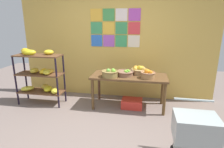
{
  "coord_description": "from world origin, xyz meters",
  "views": [
    {
      "loc": [
        0.73,
        -2.45,
        1.78
      ],
      "look_at": [
        0.1,
        0.98,
        0.8
      ],
      "focal_mm": 30.13,
      "sensor_mm": 36.0,
      "label": 1
    }
  ],
  "objects_px": {
    "banana_shelf_unit": "(40,73)",
    "produce_crate_under_table": "(132,103)",
    "shopping_cart": "(195,130)",
    "fruit_basket_back_right": "(139,70)",
    "fruit_basket_left": "(110,73)",
    "display_table": "(129,79)",
    "fruit_basket_right": "(148,74)",
    "fruit_basket_centre": "(125,73)"
  },
  "relations": [
    {
      "from": "display_table",
      "to": "produce_crate_under_table",
      "type": "height_order",
      "value": "display_table"
    },
    {
      "from": "banana_shelf_unit",
      "to": "fruit_basket_left",
      "type": "distance_m",
      "value": 1.55
    },
    {
      "from": "fruit_basket_right",
      "to": "produce_crate_under_table",
      "type": "relative_size",
      "value": 0.67
    },
    {
      "from": "fruit_basket_centre",
      "to": "fruit_basket_back_right",
      "type": "distance_m",
      "value": 0.35
    },
    {
      "from": "display_table",
      "to": "shopping_cart",
      "type": "relative_size",
      "value": 1.99
    },
    {
      "from": "fruit_basket_left",
      "to": "shopping_cart",
      "type": "distance_m",
      "value": 1.92
    },
    {
      "from": "banana_shelf_unit",
      "to": "produce_crate_under_table",
      "type": "relative_size",
      "value": 2.82
    },
    {
      "from": "produce_crate_under_table",
      "to": "fruit_basket_right",
      "type": "bearing_deg",
      "value": -16.31
    },
    {
      "from": "display_table",
      "to": "fruit_basket_left",
      "type": "relative_size",
      "value": 4.49
    },
    {
      "from": "banana_shelf_unit",
      "to": "fruit_basket_left",
      "type": "xyz_separation_m",
      "value": [
        1.55,
        0.01,
        0.07
      ]
    },
    {
      "from": "banana_shelf_unit",
      "to": "fruit_basket_right",
      "type": "xyz_separation_m",
      "value": [
        2.3,
        0.04,
        0.08
      ]
    },
    {
      "from": "fruit_basket_right",
      "to": "shopping_cart",
      "type": "bearing_deg",
      "value": -65.88
    },
    {
      "from": "banana_shelf_unit",
      "to": "fruit_basket_back_right",
      "type": "relative_size",
      "value": 3.5
    },
    {
      "from": "fruit_basket_left",
      "to": "fruit_basket_back_right",
      "type": "xyz_separation_m",
      "value": [
        0.58,
        0.33,
        0.0
      ]
    },
    {
      "from": "shopping_cart",
      "to": "produce_crate_under_table",
      "type": "bearing_deg",
      "value": 110.92
    },
    {
      "from": "fruit_basket_left",
      "to": "fruit_basket_back_right",
      "type": "bearing_deg",
      "value": 30.12
    },
    {
      "from": "fruit_basket_left",
      "to": "shopping_cart",
      "type": "height_order",
      "value": "fruit_basket_left"
    },
    {
      "from": "fruit_basket_back_right",
      "to": "fruit_basket_left",
      "type": "bearing_deg",
      "value": -149.88
    },
    {
      "from": "display_table",
      "to": "produce_crate_under_table",
      "type": "xyz_separation_m",
      "value": [
        0.08,
        -0.04,
        -0.52
      ]
    },
    {
      "from": "banana_shelf_unit",
      "to": "fruit_basket_centre",
      "type": "bearing_deg",
      "value": 4.66
    },
    {
      "from": "banana_shelf_unit",
      "to": "produce_crate_under_table",
      "type": "bearing_deg",
      "value": 3.78
    },
    {
      "from": "display_table",
      "to": "fruit_basket_left",
      "type": "height_order",
      "value": "fruit_basket_left"
    },
    {
      "from": "display_table",
      "to": "produce_crate_under_table",
      "type": "relative_size",
      "value": 3.57
    },
    {
      "from": "fruit_basket_right",
      "to": "shopping_cart",
      "type": "distance_m",
      "value": 1.53
    },
    {
      "from": "fruit_basket_right",
      "to": "fruit_basket_back_right",
      "type": "bearing_deg",
      "value": 120.89
    },
    {
      "from": "display_table",
      "to": "fruit_basket_centre",
      "type": "distance_m",
      "value": 0.17
    },
    {
      "from": "banana_shelf_unit",
      "to": "display_table",
      "type": "xyz_separation_m",
      "value": [
        1.92,
        0.17,
        -0.09
      ]
    },
    {
      "from": "display_table",
      "to": "produce_crate_under_table",
      "type": "distance_m",
      "value": 0.53
    },
    {
      "from": "fruit_basket_back_right",
      "to": "display_table",
      "type": "bearing_deg",
      "value": -139.97
    },
    {
      "from": "banana_shelf_unit",
      "to": "shopping_cart",
      "type": "xyz_separation_m",
      "value": [
        2.91,
        -1.32,
        -0.25
      ]
    },
    {
      "from": "shopping_cart",
      "to": "fruit_basket_left",
      "type": "bearing_deg",
      "value": 124.63
    },
    {
      "from": "display_table",
      "to": "fruit_basket_right",
      "type": "bearing_deg",
      "value": -18.03
    },
    {
      "from": "fruit_basket_back_right",
      "to": "shopping_cart",
      "type": "height_order",
      "value": "fruit_basket_back_right"
    },
    {
      "from": "display_table",
      "to": "shopping_cart",
      "type": "bearing_deg",
      "value": -56.31
    },
    {
      "from": "fruit_basket_right",
      "to": "fruit_basket_left",
      "type": "bearing_deg",
      "value": -177.02
    },
    {
      "from": "produce_crate_under_table",
      "to": "shopping_cart",
      "type": "relative_size",
      "value": 0.56
    },
    {
      "from": "produce_crate_under_table",
      "to": "banana_shelf_unit",
      "type": "bearing_deg",
      "value": -176.22
    },
    {
      "from": "produce_crate_under_table",
      "to": "fruit_basket_back_right",
      "type": "bearing_deg",
      "value": 58.96
    },
    {
      "from": "shopping_cart",
      "to": "fruit_basket_back_right",
      "type": "bearing_deg",
      "value": 104.17
    },
    {
      "from": "fruit_basket_right",
      "to": "fruit_basket_left",
      "type": "distance_m",
      "value": 0.75
    },
    {
      "from": "fruit_basket_back_right",
      "to": "shopping_cart",
      "type": "relative_size",
      "value": 0.45
    },
    {
      "from": "banana_shelf_unit",
      "to": "produce_crate_under_table",
      "type": "height_order",
      "value": "banana_shelf_unit"
    }
  ]
}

